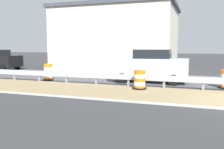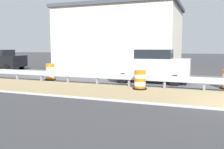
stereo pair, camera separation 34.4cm
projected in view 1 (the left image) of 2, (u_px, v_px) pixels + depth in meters
The scene contains 6 objects.
far_lane_asphalt at pixel (223, 82), 15.78m from camera, with size 6.97×120.00×0.00m, color #4C4C51.
traffic_barrel_close at pixel (140, 81), 13.10m from camera, with size 0.75×0.75×1.01m.
traffic_barrel_mid at pixel (48, 73), 16.56m from camera, with size 0.70×0.70×1.12m.
car_lead_far_lane at pixel (150, 66), 15.56m from camera, with size 2.12×4.80×2.09m.
roadside_shop_near at pixel (118, 39), 23.77m from camera, with size 8.12×11.13×6.04m.
utility_pole_near at pixel (116, 24), 20.95m from camera, with size 0.24×1.80×8.08m.
Camera 1 is at (-10.82, 1.55, 2.23)m, focal length 39.41 mm.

